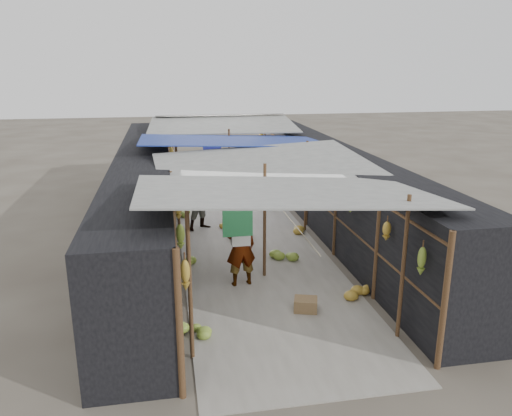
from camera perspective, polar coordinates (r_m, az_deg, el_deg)
ground at (r=8.86m, az=4.89°, el=-15.51°), size 80.00×80.00×0.00m
aisle_slab at (r=14.67m, az=-1.72°, el=-2.29°), size 3.60×16.00×0.02m
stall_left at (r=14.21m, az=-12.58°, el=1.51°), size 1.40×15.00×2.30m
stall_right at (r=14.98m, az=8.52°, el=2.47°), size 1.40×15.00×2.30m
crate_near at (r=13.78m, az=-1.80°, el=-2.85°), size 0.66×0.61×0.32m
crate_mid at (r=9.92m, az=5.69°, el=-10.97°), size 0.53×0.47×0.27m
crate_back at (r=19.44m, az=-6.23°, el=2.62°), size 0.52×0.48×0.26m
black_basin at (r=17.40m, az=2.52°, el=0.98°), size 0.65×0.65×0.20m
vendor_elderly at (r=10.68m, az=-1.77°, el=-4.37°), size 0.72×0.53×1.80m
shopper_blue at (r=14.42m, az=-6.18°, el=0.88°), size 1.06×0.98×1.74m
vendor_seated at (r=17.12m, az=0.64°, el=1.95°), size 0.34×0.58×0.90m
market_canopy at (r=14.42m, az=-1.90°, el=7.22°), size 5.62×15.20×2.77m
hanging_bananas at (r=14.53m, az=-2.16°, el=4.20°), size 3.95×13.83×0.83m
floor_bananas at (r=12.92m, az=-1.77°, el=-4.18°), size 4.02×10.82×0.35m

